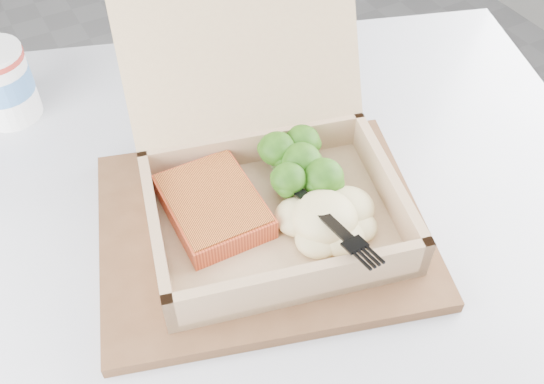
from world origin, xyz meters
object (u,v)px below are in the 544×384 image
serving_tray (262,228)px  paper_cup (1,81)px  takeout_container (263,157)px  cafe_table (268,349)px

serving_tray → paper_cup: bearing=119.9°
serving_tray → takeout_container: 0.07m
cafe_table → serving_tray: 0.20m
takeout_container → paper_cup: size_ratio=3.60×
serving_tray → paper_cup: 0.36m
paper_cup → serving_tray: bearing=-60.1°
cafe_table → serving_tray: serving_tray is taller
cafe_table → paper_cup: 0.45m
serving_tray → paper_cup: size_ratio=3.52×
cafe_table → takeout_container: takeout_container is taller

